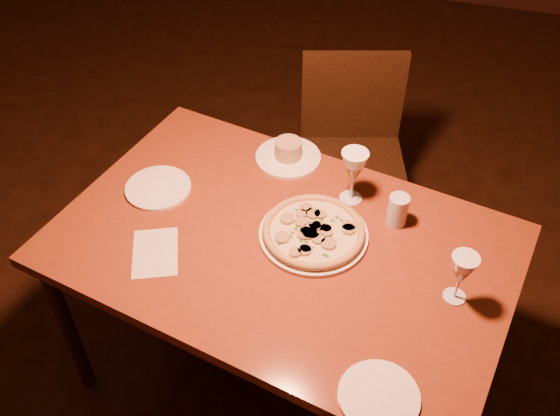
# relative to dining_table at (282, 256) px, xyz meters

# --- Properties ---
(floor) EXTENTS (7.00, 7.00, 0.00)m
(floor) POSITION_rel_dining_table_xyz_m (-0.25, 0.01, -0.69)
(floor) COLOR black
(floor) RESTS_ON ground
(dining_table) EXTENTS (1.58, 1.18, 0.76)m
(dining_table) POSITION_rel_dining_table_xyz_m (0.00, 0.00, 0.00)
(dining_table) COLOR maroon
(dining_table) RESTS_ON floor
(chair_far) EXTENTS (0.55, 0.55, 0.91)m
(chair_far) POSITION_rel_dining_table_xyz_m (0.07, 0.83, -0.18)
(chair_far) COLOR black
(chair_far) RESTS_ON floor
(pizza_plate) EXTENTS (0.35, 0.35, 0.04)m
(pizza_plate) POSITION_rel_dining_table_xyz_m (0.09, 0.05, 0.09)
(pizza_plate) COLOR white
(pizza_plate) RESTS_ON dining_table
(ramekin_saucer) EXTENTS (0.24, 0.24, 0.08)m
(ramekin_saucer) POSITION_rel_dining_table_xyz_m (-0.09, 0.40, 0.09)
(ramekin_saucer) COLOR white
(ramekin_saucer) RESTS_ON dining_table
(wine_glass_far) EXTENTS (0.09, 0.09, 0.20)m
(wine_glass_far) POSITION_rel_dining_table_xyz_m (0.17, 0.26, 0.17)
(wine_glass_far) COLOR #A55C45
(wine_glass_far) RESTS_ON dining_table
(wine_glass_right) EXTENTS (0.08, 0.08, 0.17)m
(wine_glass_right) POSITION_rel_dining_table_xyz_m (0.54, -0.07, 0.15)
(wine_glass_right) COLOR #A55C45
(wine_glass_right) RESTS_ON dining_table
(water_tumbler) EXTENTS (0.07, 0.07, 0.11)m
(water_tumbler) POSITION_rel_dining_table_xyz_m (0.33, 0.19, 0.12)
(water_tumbler) COLOR silver
(water_tumbler) RESTS_ON dining_table
(side_plate_left) EXTENTS (0.23, 0.23, 0.01)m
(side_plate_left) POSITION_rel_dining_table_xyz_m (-0.48, 0.11, 0.07)
(side_plate_left) COLOR white
(side_plate_left) RESTS_ON dining_table
(side_plate_near) EXTENTS (0.21, 0.21, 0.01)m
(side_plate_near) POSITION_rel_dining_table_xyz_m (0.39, -0.45, 0.07)
(side_plate_near) COLOR white
(side_plate_near) RESTS_ON dining_table
(menu_card) EXTENTS (0.21, 0.24, 0.00)m
(menu_card) POSITION_rel_dining_table_xyz_m (-0.36, -0.16, 0.07)
(menu_card) COLOR beige
(menu_card) RESTS_ON dining_table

